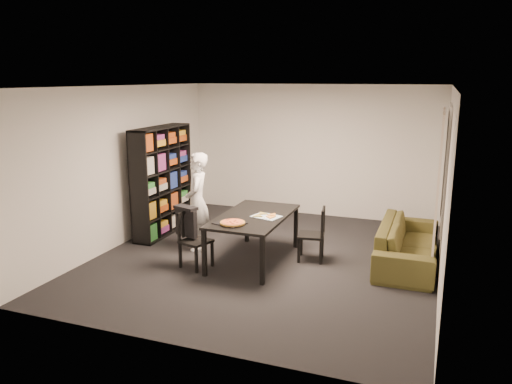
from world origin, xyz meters
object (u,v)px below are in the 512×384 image
(person, at_px, (197,202))
(pepperoni_pizza, at_px, (233,223))
(bookshelf, at_px, (162,181))
(sofa, at_px, (408,243))
(dining_table, at_px, (254,219))
(chair_left, at_px, (192,235))
(chair_right, at_px, (316,231))
(baking_tray, at_px, (230,223))

(person, height_order, pepperoni_pizza, person)
(bookshelf, distance_m, sofa, 4.25)
(person, height_order, sofa, person)
(bookshelf, relative_size, pepperoni_pizza, 5.43)
(dining_table, relative_size, chair_left, 2.07)
(bookshelf, relative_size, dining_table, 1.11)
(chair_left, height_order, chair_right, chair_left)
(sofa, bearing_deg, bookshelf, 89.53)
(bookshelf, xyz_separation_m, pepperoni_pizza, (1.90, -1.31, -0.21))
(dining_table, height_order, sofa, dining_table)
(dining_table, xyz_separation_m, baking_tray, (-0.16, -0.53, 0.07))
(bookshelf, distance_m, baking_tray, 2.26)
(chair_right, bearing_deg, sofa, 97.03)
(dining_table, relative_size, chair_right, 2.09)
(bookshelf, relative_size, sofa, 0.91)
(chair_right, xyz_separation_m, sofa, (1.31, 0.37, -0.16))
(sofa, bearing_deg, baking_tray, 117.88)
(chair_right, height_order, person, person)
(bookshelf, height_order, chair_left, bookshelf)
(person, xyz_separation_m, sofa, (3.24, 0.52, -0.48))
(dining_table, height_order, pepperoni_pizza, pepperoni_pizza)
(chair_left, xyz_separation_m, sofa, (2.97, 1.24, -0.17))
(bookshelf, height_order, dining_table, bookshelf)
(dining_table, bearing_deg, chair_right, 21.49)
(bookshelf, xyz_separation_m, chair_right, (2.89, -0.41, -0.48))
(pepperoni_pizza, bearing_deg, chair_right, 42.23)
(dining_table, relative_size, person, 1.09)
(chair_right, xyz_separation_m, pepperoni_pizza, (-0.99, -0.90, 0.27))
(pepperoni_pizza, distance_m, sofa, 2.67)
(bookshelf, distance_m, chair_right, 2.96)
(baking_tray, bearing_deg, chair_left, 179.03)
(person, distance_m, pepperoni_pizza, 1.20)
(pepperoni_pizza, bearing_deg, person, 141.19)
(bookshelf, bearing_deg, sofa, -0.47)
(sofa, bearing_deg, dining_table, 108.16)
(sofa, bearing_deg, chair_left, 112.63)
(baking_tray, distance_m, sofa, 2.70)
(bookshelf, xyz_separation_m, baking_tray, (1.84, -1.28, -0.23))
(chair_left, xyz_separation_m, baking_tray, (0.61, -0.01, 0.25))
(chair_left, bearing_deg, baking_tray, -73.15)
(chair_left, xyz_separation_m, pepperoni_pizza, (0.66, -0.03, 0.27))
(dining_table, bearing_deg, bookshelf, 159.37)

